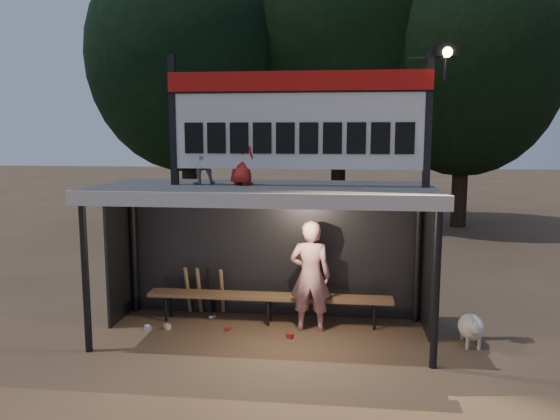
{
  "coord_description": "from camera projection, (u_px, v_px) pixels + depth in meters",
  "views": [
    {
      "loc": [
        1.17,
        -7.97,
        3.1
      ],
      "look_at": [
        0.2,
        0.4,
        1.9
      ],
      "focal_mm": 35.0,
      "sensor_mm": 36.0,
      "label": 1
    }
  ],
  "objects": [
    {
      "name": "bench",
      "position": [
        269.0,
        297.0,
        8.89
      ],
      "size": [
        4.0,
        0.35,
        0.48
      ],
      "color": "olive",
      "rests_on": "ground"
    },
    {
      "name": "tree_mid",
      "position": [
        340.0,
        42.0,
        18.74
      ],
      "size": [
        7.22,
        7.22,
        10.36
      ],
      "color": "black",
      "rests_on": "ground"
    },
    {
      "name": "player",
      "position": [
        310.0,
        276.0,
        8.52
      ],
      "size": [
        0.65,
        0.43,
        1.76
      ],
      "primitive_type": "imported",
      "rotation": [
        0.0,
        0.0,
        3.13
      ],
      "color": "white",
      "rests_on": "ground"
    },
    {
      "name": "tree_left",
      "position": [
        187.0,
        58.0,
        17.92
      ],
      "size": [
        6.46,
        6.46,
        9.27
      ],
      "color": "#2E2014",
      "rests_on": "ground"
    },
    {
      "name": "bats",
      "position": [
        205.0,
        291.0,
        9.29
      ],
      "size": [
        0.69,
        0.35,
        0.84
      ],
      "color": "olive",
      "rests_on": "ground"
    },
    {
      "name": "dugout_shelter",
      "position": [
        266.0,
        215.0,
        8.39
      ],
      "size": [
        5.1,
        2.08,
        2.32
      ],
      "color": "#3D3C3F",
      "rests_on": "ground"
    },
    {
      "name": "dog",
      "position": [
        472.0,
        327.0,
        7.96
      ],
      "size": [
        0.36,
        0.81,
        0.49
      ],
      "color": "silver",
      "rests_on": "ground"
    },
    {
      "name": "child_b",
      "position": [
        242.0,
        154.0,
        8.11
      ],
      "size": [
        0.54,
        0.5,
        0.93
      ],
      "primitive_type": "imported",
      "rotation": [
        0.0,
        0.0,
        2.55
      ],
      "color": "red",
      "rests_on": "dugout_shelter"
    },
    {
      "name": "child_a",
      "position": [
        200.0,
        155.0,
        8.23
      ],
      "size": [
        0.53,
        0.48,
        0.9
      ],
      "primitive_type": "imported",
      "rotation": [
        0.0,
        0.0,
        3.55
      ],
      "color": "gray",
      "rests_on": "dugout_shelter"
    },
    {
      "name": "litter",
      "position": [
        208.0,
        327.0,
        8.65
      ],
      "size": [
        2.39,
        0.83,
        0.08
      ],
      "color": "red",
      "rests_on": "ground"
    },
    {
      "name": "tree_right",
      "position": [
        465.0,
        66.0,
        17.44
      ],
      "size": [
        6.08,
        6.08,
        8.72
      ],
      "color": "#312016",
      "rests_on": "ground"
    },
    {
      "name": "ground",
      "position": [
        264.0,
        335.0,
        8.41
      ],
      "size": [
        80.0,
        80.0,
        0.0
      ],
      "primitive_type": "plane",
      "color": "brown",
      "rests_on": "ground"
    },
    {
      "name": "scoreboard_assembly",
      "position": [
        301.0,
        117.0,
        7.87
      ],
      "size": [
        4.1,
        0.27,
        1.99
      ],
      "color": "black",
      "rests_on": "dugout_shelter"
    }
  ]
}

